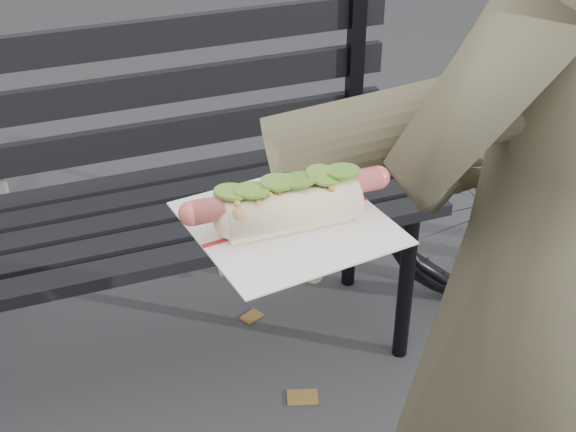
% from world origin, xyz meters
% --- Properties ---
extents(park_bench, '(1.50, 0.44, 0.88)m').
position_xyz_m(park_bench, '(-0.09, 1.01, 0.52)').
color(park_bench, black).
rests_on(park_bench, ground).
extents(person, '(0.65, 0.49, 1.61)m').
position_xyz_m(person, '(0.38, 0.06, 0.81)').
color(person, brown).
rests_on(person, ground).
extents(held_hotdog, '(0.63, 0.30, 0.20)m').
position_xyz_m(held_hotdog, '(0.17, 0.05, 1.07)').
color(held_hotdog, brown).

